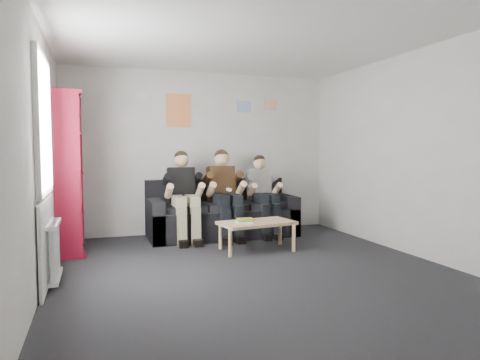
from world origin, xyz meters
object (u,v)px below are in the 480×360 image
object	(u,v)px
sofa	(221,216)
bookshelf	(70,173)
person_left	(184,196)
person_middle	(225,194)
coffee_table	(257,225)
person_right	(263,195)

from	to	relation	value
sofa	bookshelf	distance (m)	2.42
person_left	person_middle	xyz separation A→B (m)	(0.66, -0.00, 0.01)
coffee_table	person_right	size ratio (longest dim) A/B	0.77
sofa	person_middle	xyz separation A→B (m)	(-0.00, -0.21, 0.38)
bookshelf	person_middle	xyz separation A→B (m)	(2.27, 0.19, -0.38)
sofa	coffee_table	distance (m)	1.17
sofa	person_right	world-z (taller)	person_right
person_left	person_middle	size ratio (longest dim) A/B	0.99
bookshelf	coffee_table	bearing A→B (deg)	-22.67
person_middle	person_right	size ratio (longest dim) A/B	1.07
bookshelf	person_left	xyz separation A→B (m)	(1.61, 0.19, -0.38)
person_middle	person_right	bearing A→B (deg)	-0.37
person_left	sofa	bearing A→B (deg)	20.56
coffee_table	sofa	bearing A→B (deg)	98.46
coffee_table	person_left	world-z (taller)	person_left
coffee_table	person_right	xyz separation A→B (m)	(0.48, 0.95, 0.31)
bookshelf	sofa	bearing A→B (deg)	4.66
coffee_table	person_right	distance (m)	1.11
coffee_table	person_middle	xyz separation A→B (m)	(-0.17, 0.95, 0.35)
coffee_table	person_left	xyz separation A→B (m)	(-0.83, 0.95, 0.34)
sofa	person_middle	size ratio (longest dim) A/B	1.67
person_left	person_right	distance (m)	1.31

